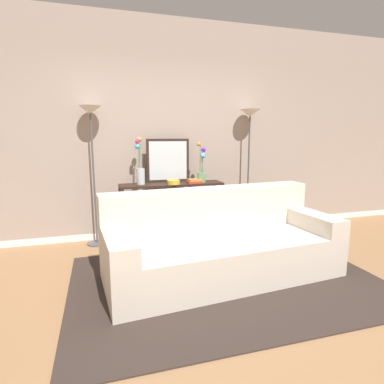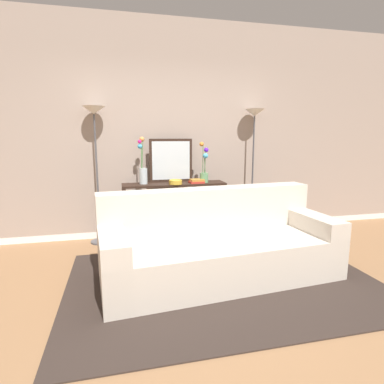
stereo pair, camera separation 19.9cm
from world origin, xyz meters
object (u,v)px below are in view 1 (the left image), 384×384
at_px(wall_mirror, 168,161).
at_px(book_row_under_console, 146,238).
at_px(floor_lamp_right, 249,137).
at_px(fruit_bowl, 173,182).
at_px(couch, 221,246).
at_px(vase_tall_flowers, 140,169).
at_px(console_table, 172,201).
at_px(book_stack, 194,181).
at_px(floor_lamp_left, 92,137).
at_px(vase_short_flowers, 202,169).

distance_m(wall_mirror, book_row_under_console, 1.11).
xyz_separation_m(floor_lamp_right, fruit_bowl, (-1.19, -0.20, -0.60)).
bearing_deg(couch, vase_tall_flowers, 117.05).
relative_size(floor_lamp_right, vase_tall_flowers, 2.90).
bearing_deg(book_row_under_console, vase_tall_flowers, 143.83).
height_order(console_table, book_stack, book_stack).
relative_size(wall_mirror, vase_tall_flowers, 0.96).
bearing_deg(book_stack, vase_tall_flowers, 172.42).
xyz_separation_m(floor_lamp_right, book_stack, (-0.89, -0.17, -0.60)).
height_order(floor_lamp_left, floor_lamp_right, floor_lamp_right).
height_order(floor_lamp_right, fruit_bowl, floor_lamp_right).
xyz_separation_m(couch, wall_mirror, (-0.25, 1.38, 0.79)).
xyz_separation_m(vase_tall_flowers, book_row_under_console, (0.04, -0.03, -0.95)).
height_order(fruit_bowl, book_stack, fruit_bowl).
height_order(console_table, vase_short_flowers, vase_short_flowers).
distance_m(console_table, vase_tall_flowers, 0.62).
bearing_deg(wall_mirror, floor_lamp_left, -178.36).
xyz_separation_m(wall_mirror, book_stack, (0.32, -0.20, -0.27)).
distance_m(floor_lamp_left, vase_short_flowers, 1.50).
xyz_separation_m(fruit_bowl, book_row_under_console, (-0.38, 0.10, -0.78)).
relative_size(couch, floor_lamp_right, 1.35).
distance_m(vase_tall_flowers, fruit_bowl, 0.47).
bearing_deg(floor_lamp_left, vase_tall_flowers, -6.91).
distance_m(couch, wall_mirror, 1.61).
relative_size(vase_tall_flowers, book_stack, 3.03).
relative_size(vase_tall_flowers, vase_short_flowers, 1.13).
relative_size(floor_lamp_left, book_stack, 8.76).
bearing_deg(fruit_bowl, couch, -78.58).
xyz_separation_m(wall_mirror, vase_short_flowers, (0.44, -0.16, -0.12)).
bearing_deg(console_table, couch, -79.39).
height_order(floor_lamp_left, vase_short_flowers, floor_lamp_left).
relative_size(couch, vase_tall_flowers, 3.90).
bearing_deg(wall_mirror, book_row_under_console, -159.46).
bearing_deg(couch, floor_lamp_right, 54.52).
bearing_deg(floor_lamp_right, fruit_bowl, -170.50).
relative_size(console_table, book_row_under_console, 3.57).
distance_m(couch, vase_short_flowers, 1.40).
xyz_separation_m(floor_lamp_left, book_stack, (1.31, -0.17, -0.60)).
height_order(vase_short_flowers, book_row_under_console, vase_short_flowers).
bearing_deg(book_stack, fruit_bowl, -173.90).
distance_m(console_table, wall_mirror, 0.56).
height_order(couch, floor_lamp_left, floor_lamp_left).
bearing_deg(floor_lamp_left, book_row_under_console, -9.31).
distance_m(wall_mirror, vase_short_flowers, 0.48).
height_order(wall_mirror, fruit_bowl, wall_mirror).
relative_size(fruit_bowl, book_row_under_console, 0.45).
relative_size(console_table, vase_short_flowers, 2.53).
height_order(floor_lamp_right, vase_tall_flowers, floor_lamp_right).
height_order(vase_short_flowers, book_stack, vase_short_flowers).
distance_m(console_table, vase_short_flowers, 0.60).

